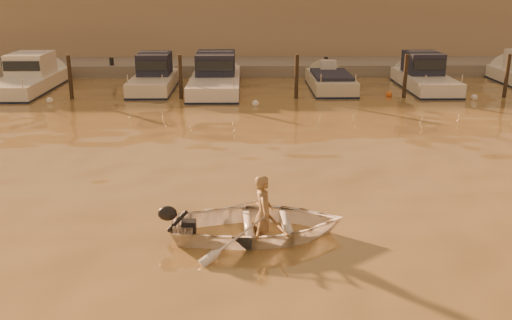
{
  "coord_description": "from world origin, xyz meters",
  "views": [
    {
      "loc": [
        -2.58,
        -12.11,
        5.25
      ],
      "look_at": [
        -2.29,
        2.04,
        0.75
      ],
      "focal_mm": 40.0,
      "sensor_mm": 36.0,
      "label": 1
    }
  ],
  "objects_px": {
    "dinghy": "(259,224)",
    "moored_boat_4": "(425,76)",
    "moored_boat_3": "(330,85)",
    "moored_boat_1": "(154,77)",
    "person": "(264,213)",
    "moored_boat_2": "(215,77)",
    "moored_boat_0": "(27,78)",
    "waterfront_building": "(283,24)"
  },
  "relations": [
    {
      "from": "moored_boat_2",
      "to": "waterfront_building",
      "type": "bearing_deg",
      "value": 69.92
    },
    {
      "from": "moored_boat_2",
      "to": "moored_boat_4",
      "type": "xyz_separation_m",
      "value": [
        10.45,
        0.0,
        0.0
      ]
    },
    {
      "from": "dinghy",
      "to": "person",
      "type": "xyz_separation_m",
      "value": [
        0.1,
        0.01,
        0.27
      ]
    },
    {
      "from": "dinghy",
      "to": "moored_boat_2",
      "type": "xyz_separation_m",
      "value": [
        -1.73,
        16.96,
        0.36
      ]
    },
    {
      "from": "dinghy",
      "to": "moored_boat_1",
      "type": "distance_m",
      "value": 17.62
    },
    {
      "from": "moored_boat_4",
      "to": "waterfront_building",
      "type": "distance_m",
      "value": 12.86
    },
    {
      "from": "person",
      "to": "moored_boat_4",
      "type": "relative_size",
      "value": 0.26
    },
    {
      "from": "moored_boat_0",
      "to": "moored_boat_1",
      "type": "bearing_deg",
      "value": 0.0
    },
    {
      "from": "moored_boat_2",
      "to": "moored_boat_3",
      "type": "bearing_deg",
      "value": 0.0
    },
    {
      "from": "moored_boat_0",
      "to": "moored_boat_2",
      "type": "bearing_deg",
      "value": 0.0
    },
    {
      "from": "dinghy",
      "to": "moored_boat_3",
      "type": "xyz_separation_m",
      "value": [
        3.99,
        16.96,
        -0.04
      ]
    },
    {
      "from": "moored_boat_4",
      "to": "moored_boat_1",
      "type": "bearing_deg",
      "value": 180.0
    },
    {
      "from": "moored_boat_3",
      "to": "waterfront_building",
      "type": "xyz_separation_m",
      "value": [
        -1.69,
        11.0,
        2.17
      ]
    },
    {
      "from": "moored_boat_2",
      "to": "moored_boat_4",
      "type": "relative_size",
      "value": 1.23
    },
    {
      "from": "moored_boat_1",
      "to": "moored_boat_4",
      "type": "relative_size",
      "value": 0.92
    },
    {
      "from": "moored_boat_0",
      "to": "waterfront_building",
      "type": "height_order",
      "value": "waterfront_building"
    },
    {
      "from": "dinghy",
      "to": "moored_boat_3",
      "type": "relative_size",
      "value": 0.64
    },
    {
      "from": "dinghy",
      "to": "moored_boat_1",
      "type": "height_order",
      "value": "moored_boat_1"
    },
    {
      "from": "moored_boat_0",
      "to": "waterfront_building",
      "type": "bearing_deg",
      "value": 39.7
    },
    {
      "from": "moored_boat_3",
      "to": "moored_boat_4",
      "type": "bearing_deg",
      "value": 0.0
    },
    {
      "from": "moored_boat_3",
      "to": "waterfront_building",
      "type": "bearing_deg",
      "value": 98.74
    },
    {
      "from": "person",
      "to": "moored_boat_2",
      "type": "distance_m",
      "value": 17.05
    },
    {
      "from": "dinghy",
      "to": "person",
      "type": "relative_size",
      "value": 2.22
    },
    {
      "from": "moored_boat_1",
      "to": "moored_boat_3",
      "type": "distance_m",
      "value": 8.77
    },
    {
      "from": "moored_boat_4",
      "to": "waterfront_building",
      "type": "relative_size",
      "value": 0.14
    },
    {
      "from": "moored_boat_0",
      "to": "moored_boat_2",
      "type": "relative_size",
      "value": 0.92
    },
    {
      "from": "dinghy",
      "to": "moored_boat_4",
      "type": "bearing_deg",
      "value": -31.38
    },
    {
      "from": "moored_boat_3",
      "to": "moored_boat_4",
      "type": "xyz_separation_m",
      "value": [
        4.73,
        0.0,
        0.4
      ]
    },
    {
      "from": "moored_boat_1",
      "to": "moored_boat_3",
      "type": "bearing_deg",
      "value": 0.0
    },
    {
      "from": "moored_boat_0",
      "to": "moored_boat_2",
      "type": "distance_m",
      "value": 9.23
    },
    {
      "from": "moored_boat_2",
      "to": "moored_boat_3",
      "type": "relative_size",
      "value": 1.37
    },
    {
      "from": "moored_boat_0",
      "to": "waterfront_building",
      "type": "distance_m",
      "value": 17.31
    },
    {
      "from": "moored_boat_0",
      "to": "moored_boat_1",
      "type": "distance_m",
      "value": 6.18
    },
    {
      "from": "dinghy",
      "to": "moored_boat_3",
      "type": "height_order",
      "value": "moored_boat_3"
    },
    {
      "from": "person",
      "to": "moored_boat_3",
      "type": "bearing_deg",
      "value": -17.08
    },
    {
      "from": "moored_boat_0",
      "to": "moored_boat_1",
      "type": "relative_size",
      "value": 1.22
    },
    {
      "from": "moored_boat_0",
      "to": "moored_boat_4",
      "type": "bearing_deg",
      "value": 0.0
    },
    {
      "from": "moored_boat_2",
      "to": "dinghy",
      "type": "bearing_deg",
      "value": -84.19
    },
    {
      "from": "person",
      "to": "waterfront_building",
      "type": "height_order",
      "value": "waterfront_building"
    },
    {
      "from": "moored_boat_0",
      "to": "person",
      "type": "bearing_deg",
      "value": -56.89
    },
    {
      "from": "dinghy",
      "to": "moored_boat_2",
      "type": "relative_size",
      "value": 0.47
    },
    {
      "from": "person",
      "to": "moored_boat_1",
      "type": "relative_size",
      "value": 0.28
    }
  ]
}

